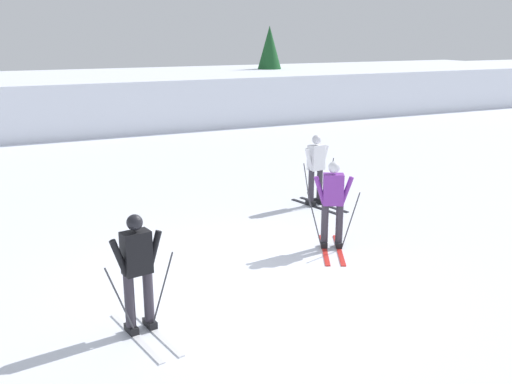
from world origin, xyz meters
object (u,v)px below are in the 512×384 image
at_px(skier_black, 138,270).
at_px(conifer_far_left, 269,60).
at_px(skier_white, 316,168).
at_px(skier_purple, 333,202).

xyz_separation_m(skier_black, conifer_far_left, (12.41, 20.91, 1.69)).
bearing_deg(skier_white, conifer_far_left, 67.07).
distance_m(skier_white, conifer_far_left, 18.18).
height_order(skier_black, skier_purple, same).
relative_size(skier_black, conifer_far_left, 0.39).
bearing_deg(skier_white, skier_purple, -114.67).
distance_m(skier_black, skier_white, 6.83).
bearing_deg(skier_white, skier_black, -141.70).
relative_size(skier_black, skier_purple, 1.00).
xyz_separation_m(skier_white, conifer_far_left, (7.06, 16.67, 1.69)).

